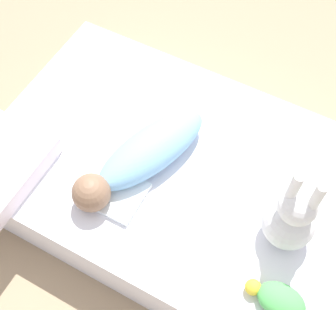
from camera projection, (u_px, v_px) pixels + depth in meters
name	position (u px, v px, depth m)	size (l,w,h in m)	color
ground_plane	(182.00, 195.00, 1.87)	(12.00, 12.00, 0.00)	#9E8466
bed_mattress	(183.00, 182.00, 1.77)	(1.44, 0.91, 0.23)	white
burp_cloth	(116.00, 193.00, 1.61)	(0.19, 0.18, 0.02)	white
swaddled_baby	(141.00, 157.00, 1.62)	(0.32, 0.56, 0.13)	#7FB7E5
bunny_plush	(291.00, 218.00, 1.44)	(0.17, 0.17, 0.36)	white
turtle_plush	(278.00, 299.00, 1.40)	(0.19, 0.11, 0.07)	#51B756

